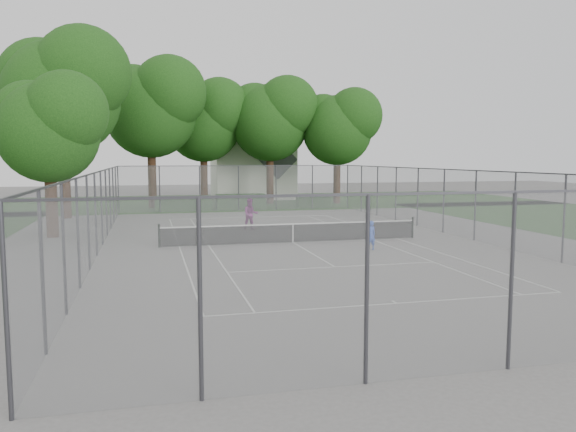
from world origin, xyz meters
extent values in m
plane|color=slate|center=(0.00, 0.00, 0.00)|extent=(120.00, 120.00, 0.00)
cube|color=#1B4212|center=(0.00, 26.00, 0.00)|extent=(60.00, 20.00, 0.00)
cube|color=silver|center=(0.00, -11.88, 0.01)|extent=(10.97, 0.06, 0.01)
cube|color=silver|center=(0.00, 11.88, 0.01)|extent=(10.97, 0.06, 0.01)
cube|color=silver|center=(-5.49, 0.00, 0.01)|extent=(0.06, 23.77, 0.01)
cube|color=silver|center=(5.49, 0.00, 0.01)|extent=(0.06, 23.77, 0.01)
cube|color=silver|center=(-4.12, 0.00, 0.01)|extent=(0.06, 23.77, 0.01)
cube|color=silver|center=(4.12, 0.00, 0.01)|extent=(0.06, 23.77, 0.01)
cube|color=silver|center=(0.00, -6.40, 0.01)|extent=(8.23, 0.06, 0.01)
cube|color=silver|center=(0.00, 6.40, 0.01)|extent=(8.23, 0.06, 0.01)
cube|color=silver|center=(0.00, 0.00, 0.01)|extent=(0.06, 12.80, 0.01)
cube|color=silver|center=(0.00, -11.73, 0.01)|extent=(0.06, 0.30, 0.01)
cube|color=silver|center=(0.00, 11.73, 0.01)|extent=(0.06, 0.30, 0.01)
cylinder|color=black|center=(-6.39, 0.00, 0.55)|extent=(0.10, 0.10, 1.10)
cylinder|color=black|center=(6.39, 0.00, 0.55)|extent=(0.10, 0.10, 1.10)
cube|color=black|center=(0.00, 0.00, 0.45)|extent=(12.67, 0.01, 0.86)
cube|color=silver|center=(0.00, 0.00, 0.91)|extent=(12.77, 0.03, 0.06)
cube|color=silver|center=(0.00, 0.00, 0.44)|extent=(0.05, 0.02, 0.88)
cylinder|color=#38383D|center=(-9.00, -17.00, 1.75)|extent=(0.08, 0.08, 3.50)
cylinder|color=#38383D|center=(-9.00, 17.00, 1.75)|extent=(0.08, 0.08, 3.50)
cylinder|color=#38383D|center=(9.00, 17.00, 1.75)|extent=(0.08, 0.08, 3.50)
cube|color=slate|center=(0.00, -17.00, 1.75)|extent=(18.00, 0.02, 3.50)
cube|color=slate|center=(0.00, 17.00, 1.75)|extent=(18.00, 0.02, 3.50)
cube|color=slate|center=(-9.00, 0.00, 1.75)|extent=(0.02, 34.00, 3.50)
cube|color=slate|center=(9.00, 0.00, 1.75)|extent=(0.02, 34.00, 3.50)
cube|color=#38383D|center=(0.00, -17.00, 3.50)|extent=(18.00, 0.05, 0.05)
cube|color=#38383D|center=(0.00, 17.00, 3.50)|extent=(18.00, 0.05, 0.05)
cube|color=#38383D|center=(-9.00, 0.00, 3.50)|extent=(0.05, 34.00, 0.05)
cube|color=#38383D|center=(9.00, 0.00, 3.50)|extent=(0.05, 34.00, 0.05)
cylinder|color=#351E13|center=(-6.51, 21.07, 2.60)|extent=(0.67, 0.67, 5.21)
sphere|color=#163D10|center=(-6.51, 21.07, 7.80)|extent=(7.41, 7.41, 7.41)
sphere|color=#163D10|center=(-5.02, 19.96, 9.28)|extent=(5.92, 5.92, 5.92)
sphere|color=#163D10|center=(-7.80, 22.00, 8.91)|extent=(5.55, 5.55, 5.55)
cylinder|color=#351E13|center=(-1.92, 24.74, 2.37)|extent=(0.65, 0.65, 4.74)
sphere|color=#163D10|center=(-1.92, 24.74, 7.10)|extent=(6.74, 6.74, 6.74)
sphere|color=#163D10|center=(-0.57, 23.73, 8.45)|extent=(5.40, 5.40, 5.40)
sphere|color=#163D10|center=(-3.10, 25.59, 8.11)|extent=(5.06, 5.06, 5.06)
cylinder|color=#351E13|center=(3.84, 23.19, 2.40)|extent=(0.65, 0.65, 4.81)
sphere|color=#163D10|center=(3.84, 23.19, 7.20)|extent=(6.84, 6.84, 6.84)
sphere|color=#163D10|center=(5.21, 22.16, 8.57)|extent=(5.47, 5.47, 5.47)
sphere|color=#163D10|center=(2.64, 24.04, 8.23)|extent=(5.13, 5.13, 5.13)
cylinder|color=#351E13|center=(9.68, 21.67, 2.18)|extent=(0.63, 0.63, 4.37)
sphere|color=#163D10|center=(9.68, 21.67, 6.54)|extent=(6.21, 6.21, 6.21)
sphere|color=#163D10|center=(10.92, 20.74, 7.78)|extent=(4.97, 4.97, 4.97)
sphere|color=#163D10|center=(8.59, 22.45, 7.47)|extent=(4.66, 4.66, 4.66)
cylinder|color=#351E13|center=(-12.32, 14.46, 2.71)|extent=(0.68, 0.68, 5.43)
sphere|color=#163D10|center=(-12.32, 14.46, 8.13)|extent=(7.72, 7.72, 7.72)
sphere|color=#163D10|center=(-10.78, 13.30, 9.67)|extent=(6.18, 6.18, 6.18)
sphere|color=#163D10|center=(-13.67, 15.42, 9.29)|extent=(5.79, 5.79, 5.79)
cylinder|color=#351E13|center=(-11.73, 4.83, 1.81)|extent=(0.60, 0.60, 3.62)
sphere|color=#163D10|center=(-11.73, 4.83, 5.42)|extent=(5.14, 5.14, 5.14)
sphere|color=#163D10|center=(-10.70, 4.06, 6.45)|extent=(4.12, 4.12, 4.12)
sphere|color=#163D10|center=(-12.63, 5.48, 6.19)|extent=(3.86, 3.86, 3.86)
cube|color=#1B4315|center=(-4.17, 18.41, 0.55)|extent=(4.43, 1.33, 1.11)
cube|color=#1B4315|center=(0.31, 17.92, 0.61)|extent=(3.89, 1.11, 1.22)
cube|color=#1B4315|center=(6.57, 18.57, 0.42)|extent=(2.80, 1.03, 0.84)
cube|color=silver|center=(3.40, 29.48, 2.94)|extent=(7.84, 5.88, 5.88)
cube|color=#49494E|center=(3.40, 29.48, 5.88)|extent=(7.76, 6.07, 7.76)
imported|color=blue|center=(2.85, -2.96, 0.66)|extent=(0.51, 0.36, 1.32)
imported|color=#78286D|center=(-1.15, 5.26, 0.90)|extent=(0.88, 0.69, 1.81)
camera|label=1|loc=(-6.79, -26.33, 4.16)|focal=35.00mm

